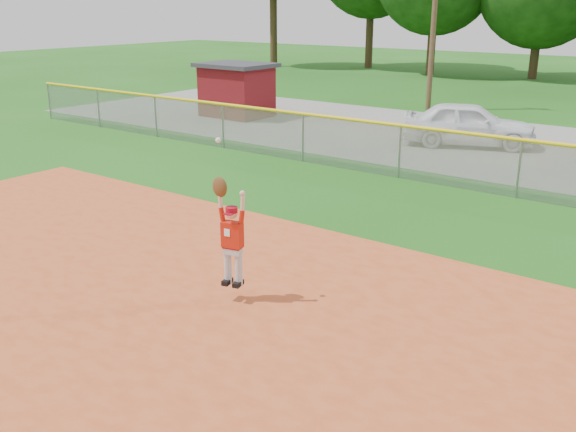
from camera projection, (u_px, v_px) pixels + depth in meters
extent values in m
plane|color=#1B5513|center=(277.00, 367.00, 8.72)|extent=(120.00, 120.00, 0.00)
cube|color=slate|center=(576.00, 155.00, 20.91)|extent=(44.00, 10.00, 0.03)
imported|color=white|center=(469.00, 124.00, 22.02)|extent=(4.77, 3.34, 1.51)
cube|color=#580C10|center=(237.00, 92.00, 27.76)|extent=(2.78, 2.11, 2.13)
cube|color=#333338|center=(236.00, 65.00, 27.40)|extent=(3.13, 2.46, 0.17)
cube|color=gray|center=(519.00, 169.00, 16.11)|extent=(40.00, 0.03, 1.50)
cylinder|color=yellow|center=(522.00, 140.00, 15.87)|extent=(40.00, 0.10, 0.10)
cylinder|color=gray|center=(49.00, 101.00, 27.43)|extent=(0.06, 0.06, 1.50)
cylinder|color=gray|center=(99.00, 108.00, 25.54)|extent=(0.06, 0.06, 1.50)
cylinder|color=gray|center=(156.00, 117.00, 23.66)|extent=(0.06, 0.06, 1.50)
cylinder|color=gray|center=(223.00, 126.00, 21.77)|extent=(0.06, 0.06, 1.50)
cylinder|color=gray|center=(303.00, 138.00, 19.88)|extent=(0.06, 0.06, 1.50)
cylinder|color=gray|center=(400.00, 152.00, 17.99)|extent=(0.06, 0.06, 1.50)
cylinder|color=gray|center=(519.00, 169.00, 16.11)|extent=(0.06, 0.06, 1.50)
cylinder|color=#4C3823|center=(435.00, 9.00, 28.60)|extent=(0.24, 0.24, 9.00)
cylinder|color=#422D1C|center=(274.00, 28.00, 49.91)|extent=(0.56, 0.56, 5.87)
cylinder|color=#422D1C|center=(370.00, 27.00, 48.69)|extent=(0.56, 0.56, 6.10)
cylinder|color=#422D1C|center=(432.00, 42.00, 44.14)|extent=(0.56, 0.56, 4.43)
cylinder|color=#422D1C|center=(536.00, 47.00, 41.73)|extent=(0.56, 0.56, 4.11)
cylinder|color=silver|center=(228.00, 267.00, 10.50)|extent=(0.15, 0.15, 0.56)
cylinder|color=silver|center=(239.00, 269.00, 10.43)|extent=(0.15, 0.15, 0.56)
cube|color=black|center=(227.00, 282.00, 10.55)|extent=(0.16, 0.24, 0.08)
cube|color=black|center=(238.00, 284.00, 10.47)|extent=(0.16, 0.24, 0.08)
cube|color=silver|center=(233.00, 251.00, 10.37)|extent=(0.32, 0.22, 0.11)
cube|color=maroon|center=(233.00, 247.00, 10.34)|extent=(0.33, 0.23, 0.04)
cube|color=#B61C0D|center=(232.00, 234.00, 10.28)|extent=(0.37, 0.25, 0.42)
cube|color=white|center=(227.00, 233.00, 10.20)|extent=(0.10, 0.03, 0.12)
sphere|color=beige|center=(232.00, 213.00, 10.16)|extent=(0.23, 0.23, 0.19)
cylinder|color=maroon|center=(232.00, 210.00, 10.15)|extent=(0.23, 0.23, 0.09)
cube|color=maroon|center=(229.00, 214.00, 10.07)|extent=(0.17, 0.14, 0.02)
cylinder|color=#B61C0D|center=(222.00, 214.00, 10.24)|extent=(0.12, 0.10, 0.23)
cylinder|color=beige|center=(220.00, 200.00, 10.18)|extent=(0.10, 0.08, 0.25)
ellipsoid|color=#4C2D14|center=(220.00, 187.00, 10.11)|extent=(0.31, 0.19, 0.33)
sphere|color=white|center=(218.00, 140.00, 9.88)|extent=(0.10, 0.10, 0.08)
cylinder|color=#B61C0D|center=(242.00, 217.00, 10.11)|extent=(0.12, 0.10, 0.23)
cylinder|color=beige|center=(243.00, 203.00, 10.03)|extent=(0.10, 0.08, 0.25)
sphere|color=beige|center=(242.00, 193.00, 9.98)|extent=(0.11, 0.11, 0.09)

